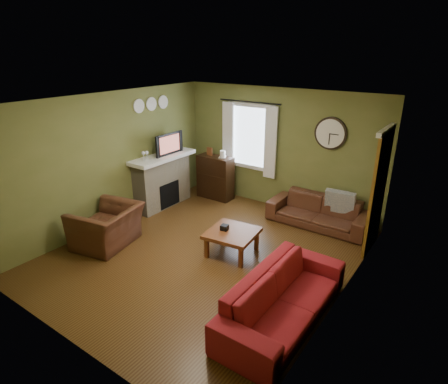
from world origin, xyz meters
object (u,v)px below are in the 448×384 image
Objects in this scene: armchair at (107,226)px; coffee_table at (232,242)px; sofa_red at (284,298)px; bookshelf at (215,177)px; sofa_brown at (319,212)px.

armchair reaches higher than coffee_table.
sofa_red is 2.03× the size of armchair.
armchair is at bearing -94.73° from bookshelf.
bookshelf is 0.45× the size of sofa_red.
bookshelf is 0.51× the size of sofa_brown.
sofa_red is at bearing -34.06° from coffee_table.
sofa_brown is 2.48× the size of coffee_table.
bookshelf reaches higher than sofa_brown.
sofa_red is at bearing 78.10° from armchair.
armchair is 2.27m from coffee_table.
bookshelf is at bearing 179.67° from sofa_brown.
armchair reaches higher than sofa_brown.
sofa_red is at bearing -42.00° from bookshelf.
armchair is 1.38× the size of coffee_table.
coffee_table is (-1.48, 1.00, -0.11)m from sofa_red.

